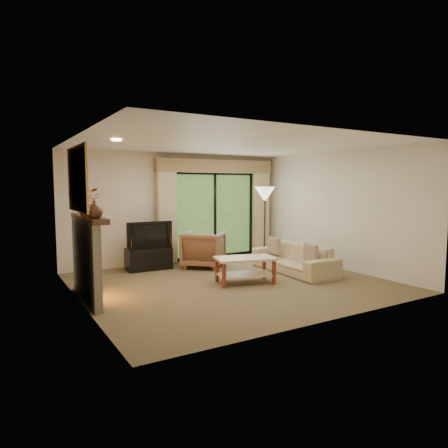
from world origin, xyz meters
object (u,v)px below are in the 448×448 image
armchair (204,249)px  media_console (149,259)px  coffee_table (245,270)px  sofa (294,258)px

armchair → media_console: bearing=24.6°
media_console → coffee_table: bearing=-60.3°
sofa → armchair: bearing=-134.2°
armchair → sofa: bearing=176.3°
sofa → coffee_table: sofa is taller
media_console → armchair: (1.17, -0.38, 0.16)m
coffee_table → armchair: bearing=104.0°
armchair → coffee_table: (-0.02, -1.72, -0.16)m
media_console → armchair: armchair is taller
media_console → sofa: size_ratio=0.47×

